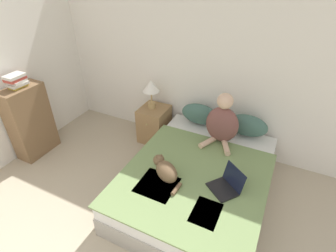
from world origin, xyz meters
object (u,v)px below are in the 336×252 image
(pillow_near, at_px, (199,114))
(table_lamp, at_px, (151,88))
(pillow_far, at_px, (247,125))
(laptop_open, at_px, (226,185))
(cat_tabby, at_px, (165,170))
(book_stack_top, at_px, (16,81))
(person_sitting, at_px, (222,123))
(nightstand, at_px, (154,124))
(bookshelf, at_px, (30,122))
(bed, at_px, (198,181))

(pillow_near, height_order, table_lamp, table_lamp)
(pillow_far, relative_size, laptop_open, 1.33)
(cat_tabby, height_order, book_stack_top, book_stack_top)
(cat_tabby, distance_m, book_stack_top, 2.24)
(cat_tabby, relative_size, laptop_open, 1.02)
(pillow_far, height_order, person_sitting, person_sitting)
(laptop_open, bearing_deg, book_stack_top, -141.07)
(pillow_near, relative_size, laptop_open, 1.33)
(nightstand, height_order, bookshelf, bookshelf)
(pillow_far, bearing_deg, nightstand, -176.41)
(pillow_far, relative_size, nightstand, 0.95)
(pillow_far, relative_size, table_lamp, 1.19)
(bed, bearing_deg, laptop_open, -27.35)
(pillow_far, relative_size, person_sitting, 0.77)
(person_sitting, bearing_deg, book_stack_top, -161.35)
(pillow_far, distance_m, table_lamp, 1.44)
(laptop_open, distance_m, book_stack_top, 2.87)
(book_stack_top, bearing_deg, pillow_far, 22.09)
(pillow_far, height_order, nightstand, pillow_far)
(nightstand, bearing_deg, person_sitting, -10.23)
(bookshelf, bearing_deg, person_sitting, 18.73)
(pillow_near, relative_size, cat_tabby, 1.29)
(person_sitting, bearing_deg, pillow_far, 45.64)
(nightstand, xyz_separation_m, book_stack_top, (-1.41, -1.04, 0.86))
(person_sitting, bearing_deg, bed, -95.85)
(person_sitting, height_order, cat_tabby, person_sitting)
(nightstand, bearing_deg, book_stack_top, -143.56)
(pillow_far, height_order, table_lamp, table_lamp)
(table_lamp, xyz_separation_m, bookshelf, (-1.36, -1.06, -0.36))
(person_sitting, height_order, table_lamp, person_sitting)
(person_sitting, relative_size, bookshelf, 0.65)
(table_lamp, height_order, book_stack_top, book_stack_top)
(pillow_far, bearing_deg, pillow_near, 180.00)
(pillow_near, distance_m, bookshelf, 2.38)
(bed, bearing_deg, nightstand, 142.23)
(person_sitting, xyz_separation_m, laptop_open, (0.30, -0.79, -0.23))
(cat_tabby, distance_m, bookshelf, 2.15)
(pillow_far, distance_m, bookshelf, 2.99)
(pillow_near, relative_size, nightstand, 0.95)
(bed, xyz_separation_m, table_lamp, (-1.07, 0.81, 0.66))
(table_lamp, bearing_deg, person_sitting, -10.65)
(table_lamp, distance_m, bookshelf, 1.76)
(pillow_far, xyz_separation_m, nightstand, (-1.36, -0.09, -0.31))
(pillow_far, height_order, cat_tabby, pillow_far)
(laptop_open, xyz_separation_m, bookshelf, (-2.79, -0.06, 0.03))
(bed, relative_size, nightstand, 3.69)
(book_stack_top, bearing_deg, laptop_open, 1.14)
(nightstand, distance_m, bookshelf, 1.76)
(laptop_open, bearing_deg, bookshelf, -141.04)
(bed, xyz_separation_m, laptop_open, (0.36, -0.19, 0.27))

